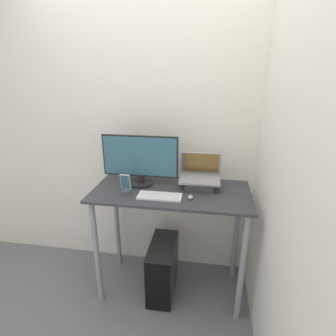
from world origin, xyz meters
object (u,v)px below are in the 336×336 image
at_px(monitor, 140,161).
at_px(computer_tower, 163,268).
at_px(mouse, 191,197).
at_px(laptop, 200,179).
at_px(keyboard, 160,196).
at_px(cell_phone, 126,188).

distance_m(monitor, computer_tower, 0.92).
relative_size(monitor, mouse, 10.13).
height_order(monitor, mouse, monitor).
bearing_deg(monitor, mouse, -25.44).
distance_m(laptop, mouse, 0.23).
relative_size(mouse, computer_tower, 0.13).
distance_m(monitor, keyboard, 0.34).
bearing_deg(mouse, cell_phone, 179.39).
relative_size(laptop, monitor, 0.52).
height_order(laptop, computer_tower, laptop).
relative_size(keyboard, mouse, 5.33).
relative_size(laptop, mouse, 5.23).
relative_size(monitor, keyboard, 1.90).
height_order(cell_phone, computer_tower, cell_phone).
bearing_deg(computer_tower, monitor, 146.19).
height_order(laptop, mouse, laptop).
relative_size(cell_phone, computer_tower, 0.33).
height_order(keyboard, computer_tower, keyboard).
bearing_deg(monitor, cell_phone, -108.59).
xyz_separation_m(laptop, mouse, (-0.05, -0.22, -0.06)).
relative_size(mouse, cell_phone, 0.38).
bearing_deg(keyboard, laptop, 39.47).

